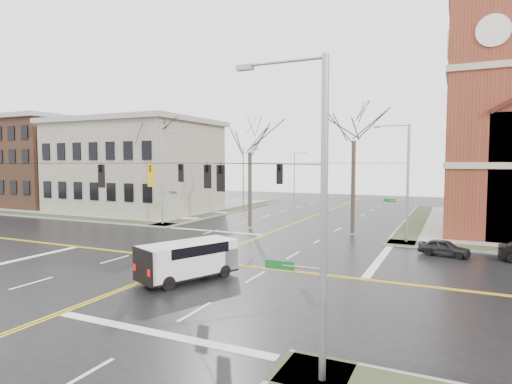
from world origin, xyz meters
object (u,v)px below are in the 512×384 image
at_px(streetlight_north_a, 244,176).
at_px(cargo_van, 191,257).
at_px(parked_car_a, 444,248).
at_px(signal_pole_ne, 405,179).
at_px(signal_pole_nw, 163,175).
at_px(tree_ne, 354,135).
at_px(signal_pole_se, 318,210).
at_px(streetlight_north_b, 295,172).
at_px(tree_nw_near, 250,147).
at_px(tree_nw_far, 150,138).

xyz_separation_m(streetlight_north_a, cargo_van, (12.74, -31.86, -3.28)).
distance_m(streetlight_north_a, cargo_van, 34.47).
relative_size(cargo_van, parked_car_a, 1.74).
height_order(signal_pole_ne, signal_pole_nw, same).
bearing_deg(signal_pole_ne, tree_ne, 150.74).
relative_size(streetlight_north_a, cargo_van, 1.42).
bearing_deg(signal_pole_nw, cargo_van, -48.87).
height_order(signal_pole_nw, signal_pole_se, same).
bearing_deg(cargo_van, tree_ne, 98.88).
xyz_separation_m(streetlight_north_b, cargo_van, (12.74, -51.86, -3.28)).
relative_size(tree_nw_near, tree_ne, 0.89).
height_order(streetlight_north_b, tree_nw_far, tree_nw_far).
height_order(signal_pole_nw, parked_car_a, signal_pole_nw).
xyz_separation_m(streetlight_north_a, tree_nw_near, (7.84, -14.49, 3.18)).
distance_m(signal_pole_nw, signal_pole_se, 32.28).
bearing_deg(streetlight_north_b, signal_pole_nw, -91.05).
relative_size(signal_pole_se, streetlight_north_a, 1.12).
bearing_deg(tree_ne, signal_pole_se, -79.99).
xyz_separation_m(signal_pole_nw, tree_nw_near, (8.51, 2.01, 2.70)).
bearing_deg(signal_pole_nw, signal_pole_ne, 0.00).
relative_size(cargo_van, tree_nw_far, 0.46).
distance_m(signal_pole_se, tree_nw_far, 36.36).
bearing_deg(tree_nw_far, parked_car_a, -10.95).
distance_m(signal_pole_nw, cargo_van, 20.73).
distance_m(tree_nw_near, tree_ne, 9.69).
relative_size(signal_pole_ne, tree_nw_far, 0.74).
bearing_deg(tree_nw_far, tree_nw_near, -0.86).
bearing_deg(tree_nw_near, signal_pole_nw, -166.71).
bearing_deg(streetlight_north_a, streetlight_north_b, 90.00).
height_order(signal_pole_ne, tree_nw_far, tree_nw_far).
distance_m(cargo_van, tree_nw_far, 25.40).
xyz_separation_m(tree_nw_far, tree_nw_near, (11.80, -0.18, -1.18)).
relative_size(signal_pole_ne, signal_pole_nw, 1.00).
height_order(tree_nw_far, tree_nw_near, tree_nw_far).
distance_m(signal_pole_ne, tree_ne, 6.33).
height_order(streetlight_north_b, cargo_van, streetlight_north_b).
distance_m(tree_nw_far, tree_ne, 21.43).
height_order(signal_pole_nw, tree_nw_far, tree_nw_far).
bearing_deg(signal_pole_ne, tree_nw_near, 171.91).
xyz_separation_m(signal_pole_se, tree_ne, (-4.51, 25.53, 3.66)).
height_order(tree_nw_near, tree_ne, tree_ne).
relative_size(signal_pole_nw, signal_pole_se, 1.00).
bearing_deg(signal_pole_nw, tree_nw_near, 13.29).
bearing_deg(signal_pole_ne, cargo_van, -121.01).
bearing_deg(streetlight_north_a, cargo_van, -68.20).
bearing_deg(tree_ne, streetlight_north_b, 117.21).
bearing_deg(signal_pole_se, streetlight_north_b, 110.27).
distance_m(signal_pole_nw, tree_ne, 18.67).
bearing_deg(cargo_van, signal_pole_se, -15.94).
bearing_deg(signal_pole_ne, streetlight_north_a, 143.10).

